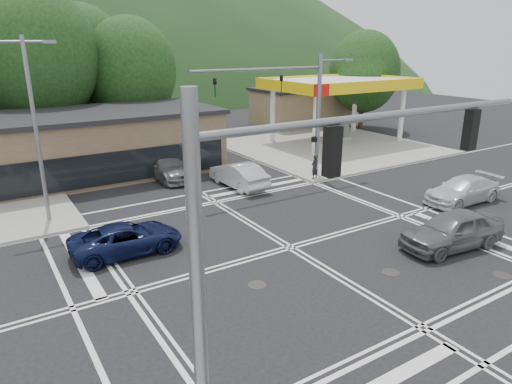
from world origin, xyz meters
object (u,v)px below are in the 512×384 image
car_grey_center (452,230)px  pedestrian (315,167)px  car_silver_east (463,190)px  car_queue_b (199,156)px  car_queue_a (239,175)px  car_blue_west (127,239)px  car_northbound (166,166)px

car_grey_center → pedestrian: pedestrian is taller
car_silver_east → pedestrian: size_ratio=3.10×
car_queue_b → car_queue_a: bearing=86.9°
car_silver_east → pedestrian: bearing=-148.1°
car_silver_east → car_blue_west: bearing=-98.9°
car_grey_center → pedestrian: size_ratio=3.08×
car_blue_west → pedestrian: bearing=-72.7°
pedestrian → car_blue_west: bearing=4.3°
car_northbound → pedestrian: bearing=-42.1°
car_grey_center → car_northbound: 18.33m
car_silver_east → car_queue_a: size_ratio=1.04×
car_blue_west → pedestrian: 14.37m
car_grey_center → car_queue_a: 13.26m
car_grey_center → pedestrian: (1.47, 11.28, 0.11)m
car_blue_west → car_grey_center: car_grey_center is taller
car_queue_a → pedestrian: (4.85, -1.55, 0.17)m
car_silver_east → car_queue_b: (-8.99, 15.59, -0.04)m
car_silver_east → car_northbound: car_northbound is taller
car_grey_center → car_queue_b: bearing=-164.0°
car_queue_a → pedestrian: size_ratio=2.98×
car_queue_b → car_northbound: bearing=28.9°
car_grey_center → car_queue_a: size_ratio=1.04×
car_grey_center → car_northbound: (-6.53, 17.13, -0.03)m
car_queue_b → car_silver_east: bearing=119.3°
car_blue_west → car_northbound: car_northbound is taller
car_silver_east → car_northbound: (-12.40, 13.65, 0.08)m
car_queue_b → pedestrian: (4.59, -7.79, 0.27)m
car_grey_center → car_silver_east: bearing=127.3°
car_blue_west → car_queue_a: (8.90, 5.71, 0.12)m
car_queue_a → pedestrian: 5.09m
car_blue_west → car_queue_a: bearing=-56.9°
car_grey_center → car_queue_b: 19.32m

